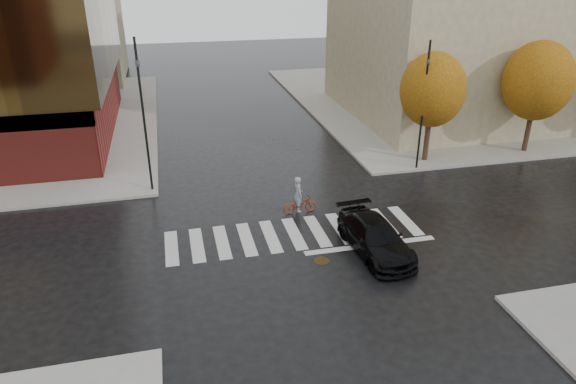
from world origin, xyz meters
name	(u,v)px	position (x,y,z in m)	size (l,w,h in m)	color
ground	(297,239)	(0.00, 0.00, 0.00)	(120.00, 120.00, 0.00)	black
sidewalk_ne	(466,97)	(21.00, 21.00, 0.07)	(30.00, 30.00, 0.15)	gray
crosswalk	(294,233)	(0.00, 0.50, 0.01)	(12.00, 3.00, 0.01)	silver
tree_ne_a	(433,90)	(10.00, 7.40, 4.46)	(3.80, 3.80, 6.50)	#312216
tree_ne_b	(538,81)	(17.00, 7.40, 4.62)	(4.20, 4.20, 6.89)	#312216
sedan	(375,237)	(2.96, -1.80, 0.70)	(1.96, 4.82, 1.40)	black
cyclist	(299,201)	(0.75, 2.50, 0.65)	(1.71, 0.68, 1.91)	maroon
traffic_light_nw	(142,105)	(-6.30, 6.77, 4.73)	(0.23, 0.21, 7.91)	black
traffic_light_ne	(424,98)	(8.91, 6.30, 4.32)	(0.17, 0.20, 7.32)	black
fire_hydrant	(86,166)	(-10.00, 10.00, 0.54)	(0.25, 0.25, 0.71)	#ECA50D
manhole	(322,261)	(0.54, -2.00, 0.01)	(0.67, 0.67, 0.01)	#3E2F16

